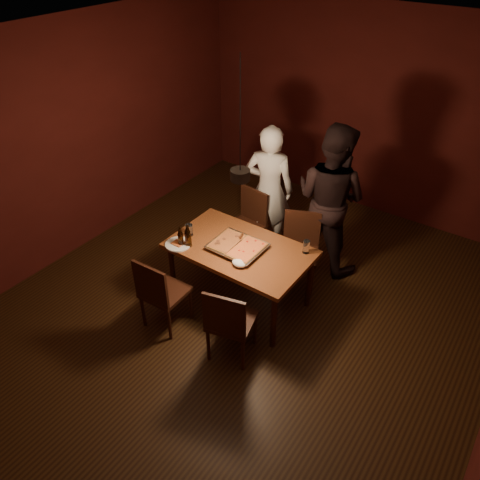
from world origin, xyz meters
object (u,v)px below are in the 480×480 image
Objects in this scene: diner_white at (269,190)px; chair_near_left at (159,289)px; dining_table at (240,253)px; chair_far_left at (248,218)px; pendant_lamp at (240,174)px; chair_far_right at (300,242)px; diner_dark at (330,199)px; pizza_tray at (237,247)px; chair_near_right at (228,319)px; plate_slice at (178,244)px; beer_bottle_a at (180,237)px; beer_bottle_b at (188,236)px.

chair_near_left is at bearing 68.45° from diner_white.
diner_white is (-0.33, 1.10, 0.16)m from dining_table.
chair_far_left is 0.44× the size of pendant_lamp.
pendant_lamp is at bearing 127.29° from chair_far_left.
diner_dark is (0.09, 0.49, 0.38)m from chair_far_right.
dining_table is 2.73× the size of pizza_tray.
diner_white is (0.11, 0.29, 0.30)m from chair_far_left.
pendant_lamp is (0.16, -0.17, 0.99)m from pizza_tray.
plate_slice is at bearing 142.34° from chair_near_right.
dining_table is 0.81m from chair_far_right.
chair_far_right reaches higher than pizza_tray.
diner_dark is (0.45, 1.25, 0.14)m from pizza_tray.
chair_near_left is at bearing -78.32° from beer_bottle_a.
chair_far_left is (-0.44, 0.81, -0.14)m from dining_table.
pendant_lamp is (0.59, -1.02, 1.22)m from chair_far_left.
chair_far_right is 2.00× the size of plate_slice.
beer_bottle_a is at bearing 64.56° from diner_dark.
pizza_tray is (-0.40, 0.71, 0.24)m from chair_near_right.
dining_table is 5.40× the size of plate_slice.
dining_table is 3.09× the size of chair_far_left.
chair_near_left and chair_near_right have the same top height.
chair_near_right is 1.07m from beer_bottle_a.
dining_table is 0.90× the size of diner_white.
chair_far_right is 1.14× the size of chair_near_left.
beer_bottle_a is 0.12× the size of diner_dark.
pendant_lamp is at bearing 91.73° from diner_white.
chair_far_right is at bearing 49.84° from beer_bottle_a.
chair_near_left is at bearing 169.86° from chair_near_right.
pizza_tray is 0.50× the size of pendant_lamp.
beer_bottle_a is at bearing 92.45° from chair_far_left.
dining_table is 2.71× the size of chair_far_right.
chair_far_left is at bearing 85.28° from beer_bottle_a.
dining_table is 6.61× the size of beer_bottle_a.
chair_far_left and chair_far_right have the same top height.
diner_white reaches higher than beer_bottle_b.
pendant_lamp is (0.62, 0.08, 0.88)m from beer_bottle_b.
diner_dark is (0.77, 0.11, 0.08)m from diner_white.
beer_bottle_a is 0.82× the size of plate_slice.
pendant_lamp is (0.48, -1.31, 0.92)m from diner_white.
pizza_tray is at bearing 28.91° from beer_bottle_b.
chair_near_right is 1.85× the size of plate_slice.
pizza_tray is at bearing 124.24° from chair_far_left.
chair_near_left is (-0.78, -1.53, 0.00)m from chair_far_right.
chair_near_left reaches higher than dining_table.
pendant_lamp is (-0.29, -1.42, 0.84)m from diner_dark.
diner_white is at bearing 96.78° from chair_near_right.
diner_dark is at bearing 56.93° from plate_slice.
beer_bottle_a reaches higher than dining_table.
chair_far_right is 0.30× the size of diner_dark.
chair_near_right is (0.39, -0.75, -0.14)m from dining_table.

